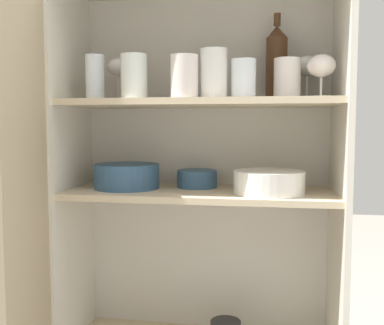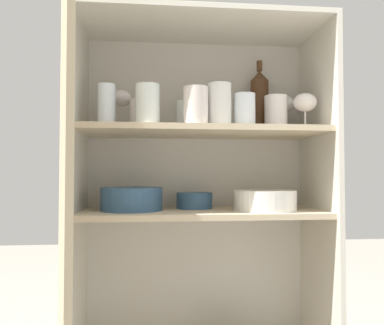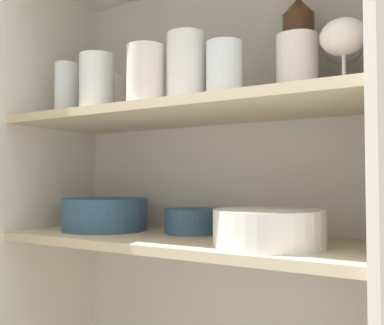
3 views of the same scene
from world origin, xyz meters
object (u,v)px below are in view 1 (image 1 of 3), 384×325
(plate_stack_white, at_px, (269,182))
(serving_bowl_small, at_px, (197,178))
(mixing_bowl_large, at_px, (127,175))
(wine_bottle, at_px, (277,63))

(plate_stack_white, distance_m, serving_bowl_small, 0.26)
(plate_stack_white, height_order, mixing_bowl_large, mixing_bowl_large)
(wine_bottle, xyz_separation_m, mixing_bowl_large, (-0.49, -0.08, -0.37))
(wine_bottle, height_order, mixing_bowl_large, wine_bottle)
(plate_stack_white, xyz_separation_m, mixing_bowl_large, (-0.47, 0.05, 0.01))
(wine_bottle, relative_size, plate_stack_white, 1.29)
(serving_bowl_small, bearing_deg, plate_stack_white, -23.65)
(plate_stack_white, relative_size, mixing_bowl_large, 1.01)
(wine_bottle, bearing_deg, plate_stack_white, -98.88)
(wine_bottle, height_order, serving_bowl_small, wine_bottle)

